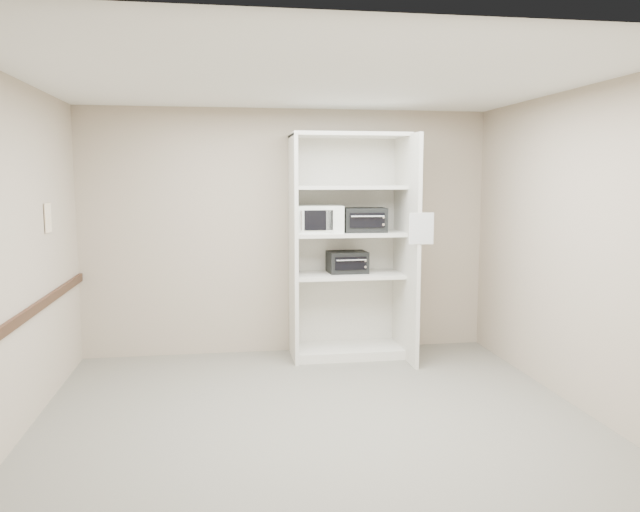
{
  "coord_description": "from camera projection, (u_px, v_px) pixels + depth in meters",
  "views": [
    {
      "loc": [
        -0.71,
        -4.89,
        1.94
      ],
      "look_at": [
        0.24,
        1.28,
        1.17
      ],
      "focal_mm": 35.0,
      "sensor_mm": 36.0,
      "label": 1
    }
  ],
  "objects": [
    {
      "name": "wall_back",
      "position": [
        288.0,
        232.0,
        6.93
      ],
      "size": [
        4.5,
        0.02,
        2.7
      ],
      "primitive_type": "cube",
      "color": "tan",
      "rests_on": "ground"
    },
    {
      "name": "chair_rail",
      "position": [
        22.0,
        318.0,
        4.69
      ],
      "size": [
        0.04,
        3.98,
        0.08
      ],
      "primitive_type": "cube",
      "color": "black",
      "rests_on": "wall_left"
    },
    {
      "name": "wall_front",
      "position": [
        374.0,
        302.0,
        3.01
      ],
      "size": [
        4.5,
        0.02,
        2.7
      ],
      "primitive_type": "cube",
      "color": "tan",
      "rests_on": "ground"
    },
    {
      "name": "paper_sign",
      "position": [
        421.0,
        229.0,
        6.2
      ],
      "size": [
        0.24,
        0.02,
        0.31
      ],
      "primitive_type": "cube",
      "rotation": [
        0.0,
        0.0,
        -0.04
      ],
      "color": "white",
      "rests_on": "shelving_unit"
    },
    {
      "name": "wall_poster",
      "position": [
        48.0,
        218.0,
        5.47
      ],
      "size": [
        0.01,
        0.19,
        0.26
      ],
      "primitive_type": "cube",
      "color": "white",
      "rests_on": "wall_left"
    },
    {
      "name": "ceiling",
      "position": [
        314.0,
        80.0,
        4.81
      ],
      "size": [
        4.5,
        4.0,
        0.01
      ],
      "primitive_type": "cube",
      "color": "white"
    },
    {
      "name": "microwave",
      "position": [
        319.0,
        219.0,
        6.63
      ],
      "size": [
        0.49,
        0.37,
        0.29
      ],
      "primitive_type": "cube",
      "rotation": [
        0.0,
        0.0,
        -0.02
      ],
      "color": "white",
      "rests_on": "shelving_unit"
    },
    {
      "name": "wall_right",
      "position": [
        575.0,
        249.0,
        5.31
      ],
      "size": [
        0.02,
        4.0,
        2.7
      ],
      "primitive_type": "cube",
      "color": "tan",
      "rests_on": "ground"
    },
    {
      "name": "toaster_oven_upper",
      "position": [
        364.0,
        220.0,
        6.72
      ],
      "size": [
        0.47,
        0.36,
        0.26
      ],
      "primitive_type": "cube",
      "rotation": [
        0.0,
        0.0,
        -0.05
      ],
      "color": "black",
      "rests_on": "shelving_unit"
    },
    {
      "name": "shelving_unit",
      "position": [
        352.0,
        254.0,
        6.77
      ],
      "size": [
        1.24,
        0.92,
        2.42
      ],
      "color": "beige",
      "rests_on": "floor"
    },
    {
      "name": "wall_left",
      "position": [
        15.0,
        259.0,
        4.63
      ],
      "size": [
        0.02,
        4.0,
        2.7
      ],
      "primitive_type": "cube",
      "color": "tan",
      "rests_on": "ground"
    },
    {
      "name": "toaster_oven_lower",
      "position": [
        347.0,
        262.0,
        6.81
      ],
      "size": [
        0.43,
        0.33,
        0.23
      ],
      "primitive_type": "cube",
      "rotation": [
        0.0,
        0.0,
        0.04
      ],
      "color": "black",
      "rests_on": "shelving_unit"
    },
    {
      "name": "floor",
      "position": [
        314.0,
        416.0,
        5.14
      ],
      "size": [
        4.5,
        4.0,
        0.01
      ],
      "primitive_type": "cube",
      "color": "slate",
      "rests_on": "ground"
    }
  ]
}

